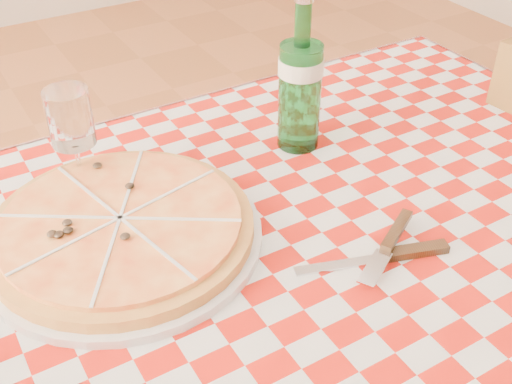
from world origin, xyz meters
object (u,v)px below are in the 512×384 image
(water_bottle, at_px, (301,74))
(wine_glass, at_px, (75,141))
(dining_table, at_px, (289,296))
(pizza_plate, at_px, (121,227))

(water_bottle, xyz_separation_m, wine_glass, (-0.35, 0.07, -0.05))
(dining_table, height_order, wine_glass, wine_glass)
(water_bottle, bearing_deg, pizza_plate, -166.07)
(wine_glass, bearing_deg, dining_table, -54.32)
(dining_table, height_order, pizza_plate, pizza_plate)
(pizza_plate, bearing_deg, wine_glass, 92.37)
(dining_table, distance_m, pizza_plate, 0.26)
(dining_table, bearing_deg, pizza_plate, 146.84)
(pizza_plate, xyz_separation_m, wine_glass, (-0.01, 0.15, 0.06))
(pizza_plate, distance_m, water_bottle, 0.37)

